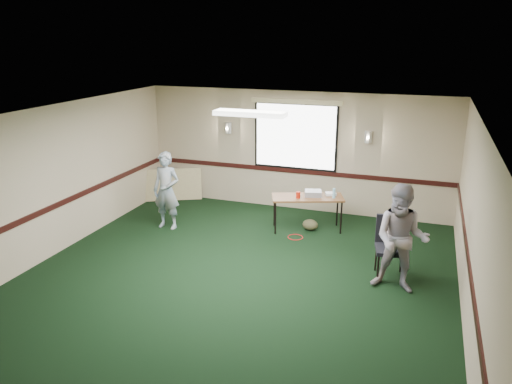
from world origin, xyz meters
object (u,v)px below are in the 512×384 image
(projector, at_px, (313,193))
(person_right, at_px, (401,239))
(folding_table, at_px, (307,199))
(conference_chair, at_px, (391,241))
(person_left, at_px, (166,191))

(projector, xyz_separation_m, person_right, (1.87, -2.10, 0.09))
(folding_table, distance_m, person_right, 2.81)
(projector, height_order, conference_chair, conference_chair)
(projector, xyz_separation_m, person_left, (-2.87, -0.91, 0.03))
(projector, height_order, person_right, person_right)
(conference_chair, xyz_separation_m, person_right, (0.17, -0.51, 0.27))
(folding_table, height_order, conference_chair, conference_chair)
(folding_table, distance_m, conference_chair, 2.33)
(person_right, bearing_deg, person_left, 169.89)
(projector, relative_size, conference_chair, 0.33)
(conference_chair, height_order, person_right, person_right)
(person_right, bearing_deg, projector, 135.66)
(conference_chair, distance_m, person_left, 4.62)
(projector, bearing_deg, conference_chair, -57.78)
(folding_table, relative_size, person_left, 0.96)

